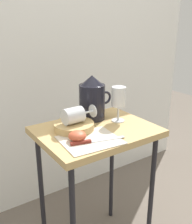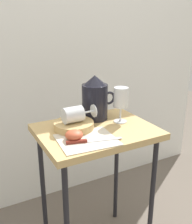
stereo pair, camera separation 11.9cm
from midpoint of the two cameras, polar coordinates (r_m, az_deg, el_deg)
curtain_drape at (r=1.67m, az=-7.65°, el=10.30°), size 2.40×0.03×1.84m
table at (r=1.25m, az=2.74°, el=-7.17°), size 0.52×0.41×0.71m
linen_napkin at (r=1.10m, az=1.10°, el=-6.03°), size 0.25×0.22×0.00m
basket_tray at (r=1.20m, az=-1.96°, el=-2.98°), size 0.18×0.18×0.03m
pitcher at (r=1.31m, az=2.38°, el=2.27°), size 0.18×0.13×0.22m
wine_glass_upright at (r=1.27m, az=8.04°, el=2.67°), size 0.07×0.07×0.17m
wine_glass_tipped_near at (r=1.18m, az=-1.92°, el=-0.60°), size 0.16×0.08×0.07m
apple_half_left at (r=1.09m, az=-1.62°, el=-5.02°), size 0.07×0.07×0.04m
knife at (r=1.07m, az=1.02°, el=-6.32°), size 0.23×0.07×0.01m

